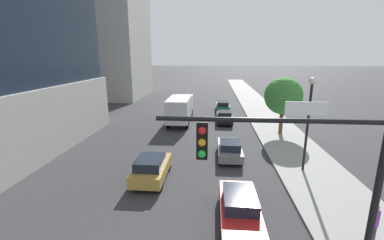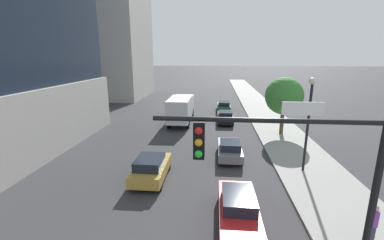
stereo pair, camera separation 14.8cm
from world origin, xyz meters
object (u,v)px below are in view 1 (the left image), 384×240
at_px(car_gray, 230,149).
at_px(car_green, 223,106).
at_px(traffic_light_pole, 301,166).
at_px(street_tree, 283,96).
at_px(car_gold, 151,168).
at_px(pedestrian_purple_shirt, 373,224).
at_px(car_red, 240,209).
at_px(box_truck, 180,108).
at_px(car_black, 224,117).
at_px(construction_building, 103,6).
at_px(street_lamp, 309,112).

xyz_separation_m(car_gray, car_green, (0.00, 17.20, 0.01)).
distance_m(traffic_light_pole, street_tree, 18.38).
bearing_deg(car_gold, pedestrian_purple_shirt, -26.39).
bearing_deg(car_red, car_gold, 141.50).
bearing_deg(car_green, car_red, -90.00).
distance_m(traffic_light_pole, box_truck, 22.77).
xyz_separation_m(street_tree, car_gray, (-5.27, -6.32, -3.12)).
xyz_separation_m(car_gray, car_gold, (-5.04, -4.03, 0.07)).
xyz_separation_m(traffic_light_pole, street_tree, (4.05, 17.92, -0.66)).
xyz_separation_m(car_gray, pedestrian_purple_shirt, (5.14, -9.08, 0.35)).
bearing_deg(box_truck, car_green, 54.56).
bearing_deg(street_tree, car_gray, -129.83).
bearing_deg(car_black, box_truck, -174.61).
relative_size(car_red, pedestrian_purple_shirt, 2.72).
height_order(traffic_light_pole, car_black, traffic_light_pole).
bearing_deg(construction_building, street_lamp, -50.46).
xyz_separation_m(construction_building, box_truck, (15.86, -18.78, -14.16)).
bearing_deg(car_gray, construction_building, 125.86).
bearing_deg(car_gray, traffic_light_pole, -83.95).
bearing_deg(car_green, traffic_light_pole, -87.56).
height_order(car_green, box_truck, box_truck).
bearing_deg(car_gold, box_truck, 90.00).
height_order(street_lamp, car_gold, street_lamp).
distance_m(street_tree, pedestrian_purple_shirt, 15.65).
bearing_deg(traffic_light_pole, car_gray, 96.05).
bearing_deg(pedestrian_purple_shirt, car_green, 101.06).
distance_m(street_tree, car_black, 7.48).
distance_m(construction_building, pedestrian_purple_shirt, 48.39).
xyz_separation_m(construction_building, car_black, (20.89, -18.30, -15.24)).
bearing_deg(car_gold, car_black, 70.99).
xyz_separation_m(street_lamp, car_gold, (-9.76, -1.90, -3.34)).
xyz_separation_m(car_gray, box_truck, (-5.04, 10.12, 1.06)).
relative_size(construction_building, car_green, 8.91).
distance_m(car_black, pedestrian_purple_shirt, 20.34).
bearing_deg(traffic_light_pole, pedestrian_purple_shirt, 32.81).
bearing_deg(car_green, car_gray, -90.00).
height_order(car_red, box_truck, box_truck).
bearing_deg(pedestrian_purple_shirt, box_truck, 117.93).
height_order(construction_building, car_green, construction_building).
xyz_separation_m(car_black, car_green, (-0.00, 6.61, 0.03)).
bearing_deg(car_black, construction_building, 138.78).
distance_m(street_lamp, street_tree, 8.47).
relative_size(construction_building, street_lamp, 6.20).
bearing_deg(street_lamp, car_black, 110.34).
bearing_deg(car_gold, construction_building, 115.71).
xyz_separation_m(traffic_light_pole, car_gold, (-6.27, 7.57, -3.72)).
distance_m(car_green, pedestrian_purple_shirt, 26.78).
distance_m(street_lamp, box_truck, 15.84).
distance_m(car_gold, car_green, 21.82).
distance_m(construction_building, car_black, 31.68).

